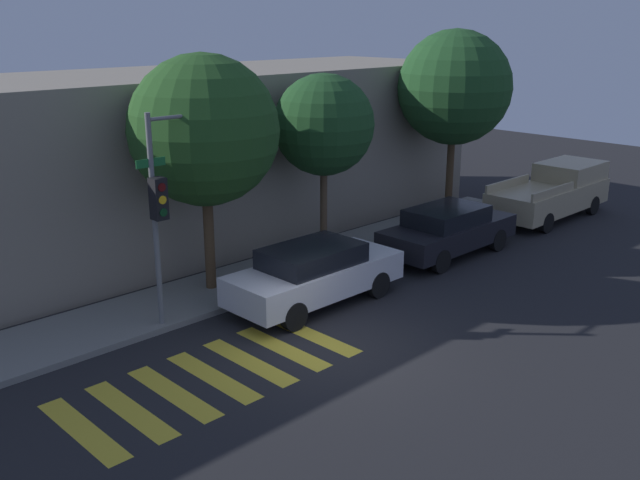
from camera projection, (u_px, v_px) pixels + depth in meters
The scene contains 11 objects.
ground_plane at pixel (334, 349), 15.04m from camera, with size 60.00×60.00×0.00m, color black.
sidewalk at pixel (210, 292), 18.01m from camera, with size 26.00×2.36×0.14m, color slate.
building_row at pixel (112, 168), 20.39m from camera, with size 26.00×6.00×5.19m, color gray.
crosswalk at pixel (213, 377), 13.88m from camera, with size 5.87×2.60×0.00m.
traffic_light_pole at pixel (173, 183), 15.34m from camera, with size 2.43×0.56×4.84m.
sedan_near_corner at pixel (315, 273), 17.22m from camera, with size 4.59×1.79×1.50m.
sedan_middle at pixel (448, 230), 20.84m from camera, with size 4.57×1.81×1.47m.
pickup_truck at pixel (553, 191), 24.94m from camera, with size 5.31×1.94×1.80m.
tree_near_corner at pixel (204, 131), 16.98m from camera, with size 3.64×3.64×5.96m.
tree_midblock at pixel (324, 125), 19.75m from camera, with size 2.83×2.83×5.29m.
tree_far_end at pixel (454, 88), 23.63m from camera, with size 3.79×3.79×6.41m.
Camera 1 is at (-9.76, -9.59, 6.65)m, focal length 40.00 mm.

